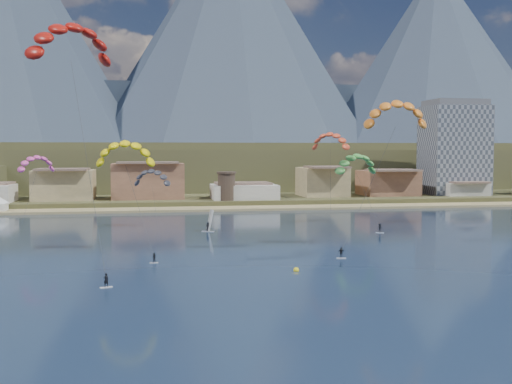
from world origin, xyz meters
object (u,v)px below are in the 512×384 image
apartment_tower (454,148)px  kitesurfer_orange (396,111)px  watchtower (226,186)px  kitesurfer_red (70,37)px  kitesurfer_yellow (125,150)px  kitesurfer_green (356,161)px  buoy (296,270)px  windsurfer (209,225)px

apartment_tower → kitesurfer_orange: apartment_tower is taller
apartment_tower → watchtower: bearing=-170.1°
kitesurfer_red → kitesurfer_orange: bearing=12.5°
watchtower → kitesurfer_orange: kitesurfer_orange is taller
kitesurfer_yellow → kitesurfer_green: bearing=32.7°
apartment_tower → kitesurfer_red: size_ratio=0.90×
kitesurfer_yellow → watchtower: bearing=71.7°
kitesurfer_red → kitesurfer_green: bearing=39.7°
kitesurfer_red → kitesurfer_yellow: 22.44m
buoy → windsurfer: bearing=100.5°
apartment_tower → kitesurfer_yellow: 141.69m
apartment_tower → windsurfer: bearing=-142.5°
watchtower → buoy: (-2.27, -99.62, -6.23)m
apartment_tower → watchtower: size_ratio=3.72×
windsurfer → buoy: size_ratio=5.77×
apartment_tower → buoy: 141.39m
kitesurfer_red → buoy: bearing=-9.2°
windsurfer → watchtower: bearing=79.3°
kitesurfer_red → buoy: 44.70m
kitesurfer_red → kitesurfer_yellow: kitesurfer_red is taller
watchtower → kitesurfer_yellow: size_ratio=0.42×
apartment_tower → kitesurfer_green: apartment_tower is taller
apartment_tower → windsurfer: apartment_tower is taller
kitesurfer_orange → buoy: bearing=-142.1°
kitesurfer_green → buoy: bearing=-116.9°
apartment_tower → kitesurfer_yellow: (-106.32, -93.66, -0.82)m
kitesurfer_orange → windsurfer: 46.09m
buoy → kitesurfer_red: bearing=170.8°
apartment_tower → kitesurfer_green: (-55.65, -61.10, -3.40)m
windsurfer → kitesurfer_yellow: bearing=-123.2°
kitesurfer_green → windsurfer: (-34.83, -8.33, -12.95)m
kitesurfer_orange → buoy: 35.66m
watchtower → kitesurfer_red: kitesurfer_red is taller
kitesurfer_red → kitesurfer_orange: (51.74, 11.50, -8.65)m
watchtower → kitesurfer_yellow: kitesurfer_yellow is taller
kitesurfer_red → kitesurfer_orange: 53.71m
watchtower → kitesurfer_orange: 87.02m
kitesurfer_orange → windsurfer: size_ratio=6.00×
kitesurfer_red → kitesurfer_green: kitesurfer_red is taller
watchtower → kitesurfer_green: kitesurfer_green is taller
kitesurfer_green → buoy: size_ratio=25.49×
kitesurfer_red → buoy: (30.61, -4.95, -32.20)m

